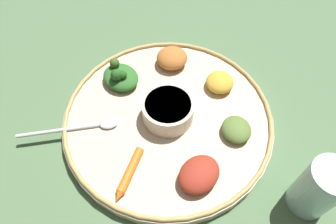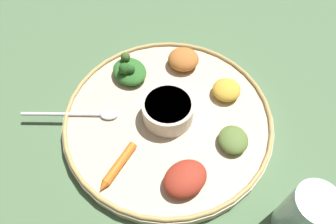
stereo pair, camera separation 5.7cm
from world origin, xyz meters
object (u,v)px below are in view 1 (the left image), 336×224
Objects in this scene: center_bowl at (168,110)px; greens_pile at (120,76)px; drinking_glass at (317,190)px; spoon at (84,127)px; carrot_near_spoon at (129,173)px.

greens_pile is (0.12, -0.04, -0.01)m from center_bowl.
drinking_glass is (-0.27, 0.05, 0.01)m from center_bowl.
greens_pile reaches higher than center_bowl.
center_bowl is at bearing -145.87° from spoon.
center_bowl is 1.02× the size of greens_pile.
drinking_glass reaches higher than spoon.
center_bowl is at bearing -9.46° from drinking_glass.
center_bowl is 0.83× the size of drinking_glass.
center_bowl reaches higher than spoon.
drinking_glass reaches higher than carrot_near_spoon.
carrot_near_spoon is at bearing 85.99° from center_bowl.
drinking_glass is at bearing -162.48° from carrot_near_spoon.
center_bowl is 0.16m from spoon.
center_bowl is at bearing -94.01° from carrot_near_spoon.
center_bowl is 0.13m from greens_pile.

